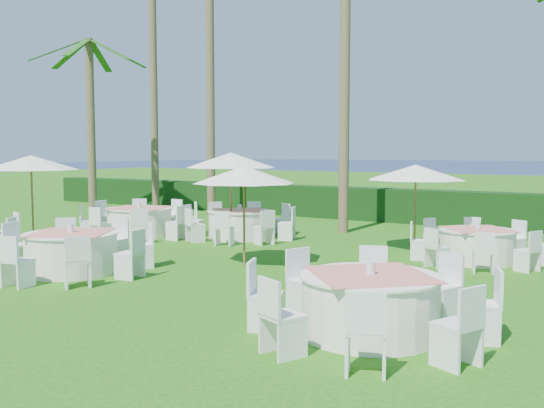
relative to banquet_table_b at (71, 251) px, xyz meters
The scene contains 15 objects.
ground 1.54m from the banquet_table_b, 22.33° to the left, with size 120.00×120.00×0.00m, color #195A0F.
hedge 12.63m from the banquet_table_b, 83.81° to the left, with size 34.00×1.00×1.20m, color black.
banquet_table_b is the anchor object (origin of this frame).
banquet_table_c 7.13m from the banquet_table_b, ahead, with size 3.36×3.36×1.03m.
banquet_table_d 5.57m from the banquet_table_b, 120.60° to the left, with size 3.45×3.45×1.04m.
banquet_table_e 6.07m from the banquet_table_b, 90.07° to the left, with size 3.26×3.26×1.00m.
banquet_table_f 9.11m from the banquet_table_b, 40.80° to the left, with size 3.01×3.01×0.93m.
umbrella_a 6.03m from the banquet_table_b, 151.97° to the left, with size 2.68×2.68×2.45m.
umbrella_b 4.03m from the banquet_table_b, 44.23° to the left, with size 2.28×2.28×2.24m.
umbrella_c 6.03m from the banquet_table_b, 90.71° to the left, with size 2.60×2.60×2.53m.
umbrella_d 8.52m from the banquet_table_b, 51.99° to the left, with size 2.53×2.53×2.23m.
palm_a 14.76m from the banquet_table_b, 126.46° to the left, with size 4.40×3.97×10.85m.
palm_b 11.91m from the banquet_table_b, 112.71° to the left, with size 4.30×4.34×10.24m.
palm_c 10.75m from the banquet_table_b, 77.33° to the left, with size 4.32×4.32×11.38m.
palm_f 11.82m from the banquet_table_b, 137.16° to the left, with size 4.40×4.00×6.88m.
Camera 1 is at (9.09, -8.88, 2.57)m, focal length 40.00 mm.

